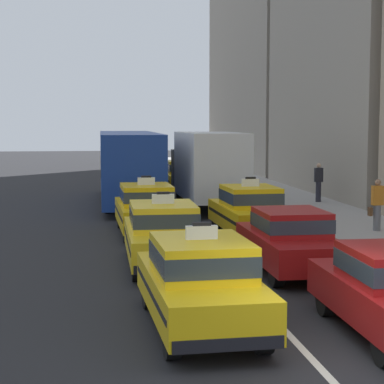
# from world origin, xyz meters

# --- Properties ---
(ground_plane) EXTENTS (160.00, 160.00, 0.00)m
(ground_plane) POSITION_xyz_m (0.00, 0.00, 0.00)
(ground_plane) COLOR #232326
(lane_stripe_left_right) EXTENTS (0.14, 80.00, 0.01)m
(lane_stripe_left_right) POSITION_xyz_m (0.00, 20.00, 0.00)
(lane_stripe_left_right) COLOR silver
(lane_stripe_left_right) RESTS_ON ground
(sidewalk_curb) EXTENTS (4.00, 90.00, 0.15)m
(sidewalk_curb) POSITION_xyz_m (5.60, 15.00, 0.07)
(sidewalk_curb) COLOR #9E9993
(sidewalk_curb) RESTS_ON ground
(taxi_left_nearest) EXTENTS (1.96, 4.62, 1.96)m
(taxi_left_nearest) POSITION_xyz_m (-1.49, 2.38, 0.88)
(taxi_left_nearest) COLOR black
(taxi_left_nearest) RESTS_ON ground
(taxi_left_second) EXTENTS (1.88, 4.58, 1.96)m
(taxi_left_second) POSITION_xyz_m (-1.60, 7.82, 0.88)
(taxi_left_second) COLOR black
(taxi_left_second) RESTS_ON ground
(taxi_left_third) EXTENTS (1.89, 4.59, 1.96)m
(taxi_left_third) POSITION_xyz_m (-1.60, 13.16, 0.88)
(taxi_left_third) COLOR black
(taxi_left_third) RESTS_ON ground
(bus_left_fourth) EXTENTS (2.67, 11.23, 3.22)m
(bus_left_fourth) POSITION_xyz_m (-1.67, 22.07, 1.82)
(bus_left_fourth) COLOR black
(bus_left_fourth) RESTS_ON ground
(sedan_right_second) EXTENTS (1.79, 4.31, 1.58)m
(sedan_right_second) POSITION_xyz_m (1.43, 6.71, 0.85)
(sedan_right_second) COLOR black
(sedan_right_second) RESTS_ON ground
(taxi_right_third) EXTENTS (1.93, 4.61, 1.96)m
(taxi_right_third) POSITION_xyz_m (1.65, 12.13, 0.88)
(taxi_right_third) COLOR black
(taxi_right_third) RESTS_ON ground
(box_truck_right_fourth) EXTENTS (2.42, 7.01, 3.27)m
(box_truck_right_fourth) POSITION_xyz_m (1.51, 19.46, 1.78)
(box_truck_right_fourth) COLOR black
(box_truck_right_fourth) RESTS_ON ground
(taxi_right_fifth) EXTENTS (1.87, 4.58, 1.96)m
(taxi_right_fifth) POSITION_xyz_m (1.43, 26.84, 0.88)
(taxi_right_fifth) COLOR black
(taxi_right_fifth) RESTS_ON ground
(pedestrian_near_crosswalk) EXTENTS (0.36, 0.24, 1.73)m
(pedestrian_near_crosswalk) POSITION_xyz_m (6.66, 20.23, 1.03)
(pedestrian_near_crosswalk) COLOR #23232D
(pedestrian_near_crosswalk) RESTS_ON sidewalk_curb
(pedestrian_mid_block) EXTENTS (0.47, 0.24, 1.69)m
(pedestrian_mid_block) POSITION_xyz_m (5.88, 11.93, 1.00)
(pedestrian_mid_block) COLOR slate
(pedestrian_mid_block) RESTS_ON sidewalk_curb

